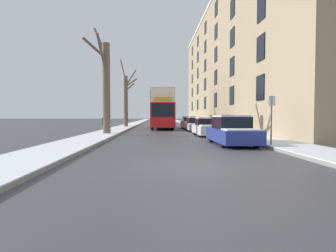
{
  "coord_description": "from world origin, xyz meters",
  "views": [
    {
      "loc": [
        -1.06,
        -7.86,
        1.48
      ],
      "look_at": [
        0.15,
        18.37,
        0.5
      ],
      "focal_mm": 28.0,
      "sensor_mm": 36.0,
      "label": 1
    }
  ],
  "objects": [
    {
      "name": "bare_tree_left_1",
      "position": [
        -4.94,
        26.6,
        3.83
      ],
      "size": [
        2.45,
        1.72,
        9.11
      ],
      "color": "brown",
      "rests_on": "ground"
    },
    {
      "name": "pedestrian_left_sidewalk",
      "position": [
        -5.41,
        14.23,
        0.87
      ],
      "size": [
        0.35,
        0.35,
        1.59
      ],
      "rotation": [
        0.0,
        0.0,
        1.77
      ],
      "color": "black",
      "rests_on": "ground"
    },
    {
      "name": "parked_car_2",
      "position": [
        2.9,
        17.96,
        0.64
      ],
      "size": [
        1.82,
        4.07,
        1.39
      ],
      "color": "#9EA3AD",
      "rests_on": "ground"
    },
    {
      "name": "ground_plane",
      "position": [
        0.0,
        0.0,
        0.0
      ],
      "size": [
        320.0,
        320.0,
        0.0
      ],
      "primitive_type": "plane",
      "color": "#424247"
    },
    {
      "name": "bare_tree_left_0",
      "position": [
        -4.95,
        12.69,
        3.95
      ],
      "size": [
        1.86,
        2.96,
        8.68
      ],
      "color": "brown",
      "rests_on": "ground"
    },
    {
      "name": "parked_car_3",
      "position": [
        2.9,
        23.04,
        0.68
      ],
      "size": [
        1.72,
        4.27,
        1.46
      ],
      "color": "silver",
      "rests_on": "ground"
    },
    {
      "name": "parked_car_0",
      "position": [
        2.9,
        5.64,
        0.7
      ],
      "size": [
        1.83,
        4.41,
        1.53
      ],
      "color": "navy",
      "rests_on": "ground"
    },
    {
      "name": "sidewalk_left",
      "position": [
        -5.2,
        53.0,
        0.08
      ],
      "size": [
        2.42,
        130.0,
        0.16
      ],
      "color": "gray",
      "rests_on": "ground"
    },
    {
      "name": "parked_car_1",
      "position": [
        2.9,
        11.76,
        0.65
      ],
      "size": [
        1.9,
        4.41,
        1.4
      ],
      "color": "silver",
      "rests_on": "ground"
    },
    {
      "name": "double_decker_bus",
      "position": [
        -0.36,
        23.98,
        2.5
      ],
      "size": [
        2.59,
        11.25,
        4.42
      ],
      "color": "red",
      "rests_on": "ground"
    },
    {
      "name": "street_sign_post",
      "position": [
        4.29,
        4.04,
        1.4
      ],
      "size": [
        0.32,
        0.07,
        2.44
      ],
      "color": "#4C4F54",
      "rests_on": "ground"
    },
    {
      "name": "terrace_facade_right",
      "position": [
        10.91,
        28.09,
        8.78
      ],
      "size": [
        9.1,
        47.83,
        17.56
      ],
      "color": "tan",
      "rests_on": "ground"
    },
    {
      "name": "sidewalk_right",
      "position": [
        5.2,
        53.0,
        0.08
      ],
      "size": [
        2.42,
        130.0,
        0.16
      ],
      "color": "gray",
      "rests_on": "ground"
    }
  ]
}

